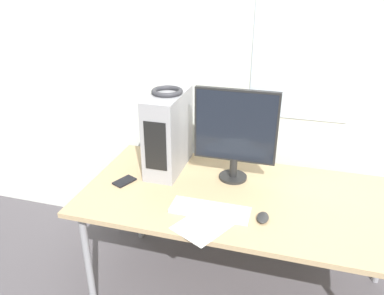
% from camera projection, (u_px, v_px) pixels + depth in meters
% --- Properties ---
extents(wall_back, '(8.00, 0.07, 2.70)m').
position_uv_depth(wall_back, '(268.00, 59.00, 2.25)').
color(wall_back, silver).
rests_on(wall_back, ground_plane).
extents(desk, '(1.80, 0.86, 0.72)m').
position_uv_depth(desk, '(247.00, 203.00, 2.05)').
color(desk, tan).
rests_on(desk, ground_plane).
extents(pc_tower, '(0.18, 0.43, 0.48)m').
position_uv_depth(pc_tower, '(168.00, 132.00, 2.23)').
color(pc_tower, '#9E9EA3').
rests_on(pc_tower, desk).
extents(headphones, '(0.18, 0.18, 0.03)m').
position_uv_depth(headphones, '(167.00, 91.00, 2.12)').
color(headphones, '#333338').
rests_on(headphones, pc_tower).
extents(monitor_main, '(0.47, 0.16, 0.54)m').
position_uv_depth(monitor_main, '(235.00, 131.00, 2.08)').
color(monitor_main, black).
rests_on(monitor_main, desk).
extents(keyboard, '(0.40, 0.14, 0.02)m').
position_uv_depth(keyboard, '(210.00, 210.00, 1.89)').
color(keyboard, silver).
rests_on(keyboard, desk).
extents(mouse, '(0.06, 0.10, 0.03)m').
position_uv_depth(mouse, '(263.00, 217.00, 1.83)').
color(mouse, '#2D2D2D').
rests_on(mouse, desk).
extents(cell_phone, '(0.12, 0.15, 0.01)m').
position_uv_depth(cell_phone, '(124.00, 181.00, 2.16)').
color(cell_phone, black).
rests_on(cell_phone, desk).
extents(paper_sheet_left, '(0.32, 0.36, 0.00)m').
position_uv_depth(paper_sheet_left, '(206.00, 224.00, 1.80)').
color(paper_sheet_left, white).
rests_on(paper_sheet_left, desk).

